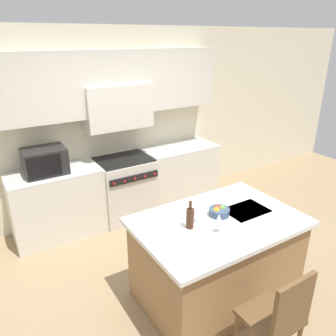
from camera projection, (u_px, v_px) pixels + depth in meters
ground_plane at (189, 278)px, 3.72m from camera, size 10.00×10.00×0.00m
back_cabinetry at (113, 109)px, 4.67m from camera, size 10.00×0.46×2.70m
back_counter at (124, 187)px, 4.89m from camera, size 3.15×0.62×0.92m
range_stove at (125, 188)px, 4.87m from camera, size 0.79×0.70×0.91m
microwave at (45, 161)px, 4.13m from camera, size 0.51×0.40×0.33m
kitchen_island at (216, 258)px, 3.32m from camera, size 1.60×1.07×0.91m
island_chair at (278, 317)px, 2.51m from camera, size 0.42×0.40×0.98m
wine_bottle at (190, 218)px, 2.99m from camera, size 0.07×0.07×0.27m
wine_glass_near at (219, 220)px, 2.92m from camera, size 0.07×0.07×0.18m
wine_glass_far at (195, 210)px, 3.07m from camera, size 0.07×0.07×0.18m
fruit_bowl at (219, 211)px, 3.22m from camera, size 0.20×0.20×0.10m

